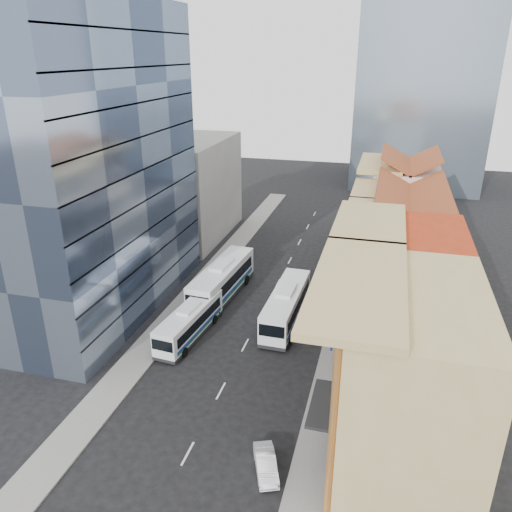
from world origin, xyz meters
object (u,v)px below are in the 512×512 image
(office_tower, at_px, (87,166))
(bus_left_far, at_px, (222,280))
(bus_right, at_px, (286,305))
(shophouse_tan, at_px, (411,378))
(sedan_right, at_px, (266,464))
(bus_left_near, at_px, (190,321))

(office_tower, distance_m, bus_left_far, 18.20)
(office_tower, bearing_deg, bus_right, 3.59)
(shophouse_tan, height_order, sedan_right, shophouse_tan)
(sedan_right, bearing_deg, shophouse_tan, 3.83)
(bus_left_near, xyz_separation_m, bus_right, (8.26, 5.09, 0.25))
(shophouse_tan, relative_size, office_tower, 0.47)
(office_tower, bearing_deg, shophouse_tan, -24.30)
(bus_left_far, relative_size, sedan_right, 3.47)
(bus_left_far, distance_m, sedan_right, 25.42)
(bus_left_near, bearing_deg, bus_right, 37.32)
(bus_left_far, relative_size, bus_right, 1.09)
(bus_right, distance_m, sedan_right, 19.57)
(shophouse_tan, xyz_separation_m, bus_left_near, (-19.50, 10.15, -4.38))
(shophouse_tan, height_order, bus_right, shophouse_tan)
(bus_left_near, bearing_deg, office_tower, 167.17)
(shophouse_tan, bearing_deg, bus_left_far, 135.44)
(office_tower, bearing_deg, sedan_right, -38.81)
(shophouse_tan, distance_m, bus_right, 19.38)
(bus_left_far, xyz_separation_m, sedan_right, (10.71, -23.01, -1.43))
(office_tower, xyz_separation_m, bus_right, (19.76, 1.24, -13.13))
(shophouse_tan, xyz_separation_m, bus_right, (-11.24, 15.24, -4.13))
(sedan_right, bearing_deg, bus_right, 76.16)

